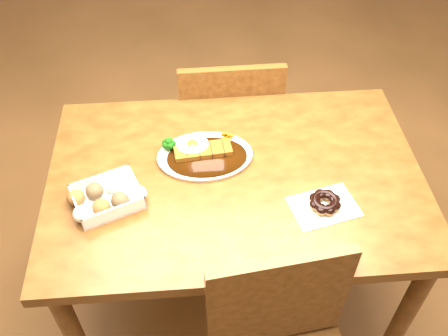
{
  "coord_description": "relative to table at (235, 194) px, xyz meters",
  "views": [
    {
      "loc": [
        -0.12,
        -1.08,
        1.92
      ],
      "look_at": [
        -0.04,
        -0.03,
        0.81
      ],
      "focal_mm": 40.0,
      "sensor_mm": 36.0,
      "label": 1
    }
  ],
  "objects": [
    {
      "name": "table",
      "position": [
        0.0,
        0.0,
        0.0
      ],
      "size": [
        1.2,
        0.8,
        0.75
      ],
      "color": "#45250D",
      "rests_on": "ground"
    },
    {
      "name": "ground",
      "position": [
        0.0,
        0.0,
        -0.65
      ],
      "size": [
        6.0,
        6.0,
        0.0
      ],
      "primitive_type": "plane",
      "color": "brown",
      "rests_on": "ground"
    },
    {
      "name": "pon_de_ring",
      "position": [
        0.25,
        -0.15,
        0.12
      ],
      "size": [
        0.22,
        0.18,
        0.04
      ],
      "rotation": [
        0.0,
        0.0,
        0.24
      ],
      "color": "silver",
      "rests_on": "table"
    },
    {
      "name": "katsu_curry_plate",
      "position": [
        -0.1,
        0.09,
        0.11
      ],
      "size": [
        0.32,
        0.23,
        0.06
      ],
      "rotation": [
        0.0,
        0.0,
        0.04
      ],
      "color": "white",
      "rests_on": "table"
    },
    {
      "name": "chair_far",
      "position": [
        0.02,
        0.53,
        -0.17
      ],
      "size": [
        0.43,
        0.43,
        0.87
      ],
      "rotation": [
        0.0,
        0.0,
        3.16
      ],
      "color": "#45250D",
      "rests_on": "ground"
    },
    {
      "name": "donut_box",
      "position": [
        -0.4,
        -0.09,
        0.13
      ],
      "size": [
        0.24,
        0.21,
        0.06
      ],
      "rotation": [
        0.0,
        0.0,
        0.39
      ],
      "color": "white",
      "rests_on": "table"
    }
  ]
}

